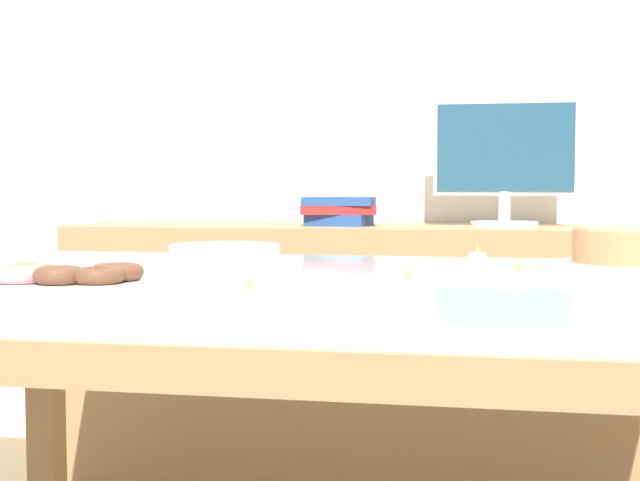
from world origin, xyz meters
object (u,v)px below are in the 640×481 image
at_px(pastry_platter, 75,278).
at_px(tealight_right_edge, 477,255).
at_px(tealight_near_front, 407,282).
at_px(computer_monitor, 505,163).
at_px(tealight_left_edge, 250,293).
at_px(tealight_near_cakes, 517,274).
at_px(book_stack, 339,210).
at_px(plate_stack, 225,258).
at_px(cake_chocolate_round, 622,250).

relative_size(pastry_platter, tealight_right_edge, 8.20).
bearing_deg(tealight_near_front, computer_monitor, 82.50).
xyz_separation_m(computer_monitor, tealight_left_edge, (-0.38, -1.50, -0.22)).
bearing_deg(tealight_left_edge, tealight_right_edge, 67.32).
distance_m(computer_monitor, tealight_near_cakes, 1.17).
xyz_separation_m(pastry_platter, tealight_near_front, (0.52, 0.08, -0.01)).
height_order(pastry_platter, tealight_right_edge, pastry_platter).
distance_m(book_stack, pastry_platter, 1.42).
height_order(computer_monitor, tealight_near_front, computer_monitor).
relative_size(plate_stack, tealight_near_cakes, 5.25).
bearing_deg(plate_stack, tealight_near_cakes, -6.35).
bearing_deg(tealight_near_front, cake_chocolate_round, 47.12).
bearing_deg(plate_stack, cake_chocolate_round, 13.77).
relative_size(plate_stack, tealight_near_front, 5.25).
distance_m(book_stack, tealight_near_cakes, 1.26).
bearing_deg(plate_stack, tealight_right_edge, 35.06).
height_order(book_stack, plate_stack, book_stack).
xyz_separation_m(book_stack, tealight_near_front, (0.33, -1.32, -0.07)).
xyz_separation_m(tealight_near_front, tealight_right_edge, (0.10, 0.56, 0.00)).
xyz_separation_m(cake_chocolate_round, tealight_right_edge, (-0.28, 0.15, -0.03)).
height_order(plate_stack, tealight_near_front, plate_stack).
xyz_separation_m(tealight_left_edge, tealight_right_edge, (0.31, 0.74, 0.00)).
relative_size(cake_chocolate_round, tealight_near_cakes, 6.94).
xyz_separation_m(pastry_platter, tealight_near_cakes, (0.69, 0.25, -0.01)).
relative_size(tealight_left_edge, tealight_right_edge, 1.00).
relative_size(computer_monitor, tealight_near_front, 10.60).
xyz_separation_m(book_stack, cake_chocolate_round, (0.71, -0.91, -0.05)).
xyz_separation_m(tealight_near_cakes, tealight_left_edge, (-0.38, -0.35, 0.00)).
xyz_separation_m(computer_monitor, plate_stack, (-0.54, -1.09, -0.20)).
relative_size(book_stack, tealight_right_edge, 6.19).
height_order(tealight_left_edge, tealight_near_front, same).
height_order(pastry_platter, plate_stack, plate_stack).
height_order(computer_monitor, tealight_right_edge, computer_monitor).
relative_size(book_stack, cake_chocolate_round, 0.89).
distance_m(tealight_near_front, tealight_right_edge, 0.57).
relative_size(computer_monitor, tealight_near_cakes, 10.60).
bearing_deg(book_stack, tealight_left_edge, -85.43).
bearing_deg(book_stack, tealight_near_front, -76.12).
height_order(book_stack, pastry_platter, book_stack).
relative_size(tealight_near_cakes, tealight_near_front, 1.00).
bearing_deg(cake_chocolate_round, tealight_right_edge, 152.40).
bearing_deg(pastry_platter, tealight_near_cakes, 19.96).
xyz_separation_m(book_stack, tealight_near_cakes, (0.50, -1.15, -0.07)).
bearing_deg(tealight_near_cakes, tealight_left_edge, -137.29).
bearing_deg(cake_chocolate_round, tealight_near_front, -132.88).
height_order(book_stack, tealight_right_edge, book_stack).
xyz_separation_m(pastry_platter, tealight_right_edge, (0.62, 0.64, -0.01)).
distance_m(computer_monitor, book_stack, 0.52).
bearing_deg(computer_monitor, tealight_right_edge, -95.29).
xyz_separation_m(computer_monitor, cake_chocolate_round, (0.21, -0.91, -0.19)).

